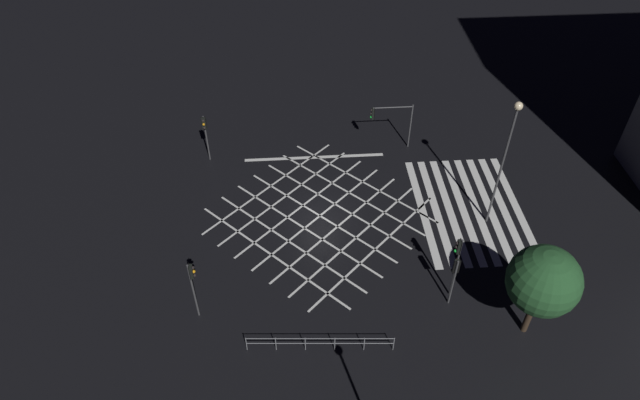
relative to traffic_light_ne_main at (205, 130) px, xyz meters
The scene contains 10 objects.
ground_plane 10.30m from the traffic_light_ne_main, 129.95° to the right, with size 200.00×200.00×0.00m, color black.
road_markings 15.13m from the traffic_light_ne_main, 114.23° to the right, with size 15.30×21.01×0.01m.
traffic_light_ne_main is the anchor object (origin of this frame).
traffic_light_sw_main 19.91m from the traffic_light_ne_main, 133.79° to the right, with size 0.39×0.36×3.51m.
traffic_light_nw_cross 13.76m from the traffic_light_ne_main, behind, with size 0.36×0.39×4.17m.
traffic_light_sw_cross 19.68m from the traffic_light_ne_main, 132.56° to the right, with size 0.36×0.39×4.51m.
traffic_light_se_cross 13.09m from the traffic_light_ne_main, 87.28° to the right, with size 0.36×3.09×3.68m.
street_lamp_east 20.20m from the traffic_light_ne_main, 112.45° to the right, with size 0.50×0.50×9.06m.
street_tree_near 24.10m from the traffic_light_ne_main, 131.51° to the right, with size 3.68×3.68×5.97m.
pedestrian_railing 17.94m from the traffic_light_ne_main, 157.14° to the right, with size 0.58×7.70×1.05m.
Camera 1 is at (-26.65, 1.85, 26.13)m, focal length 32.00 mm.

